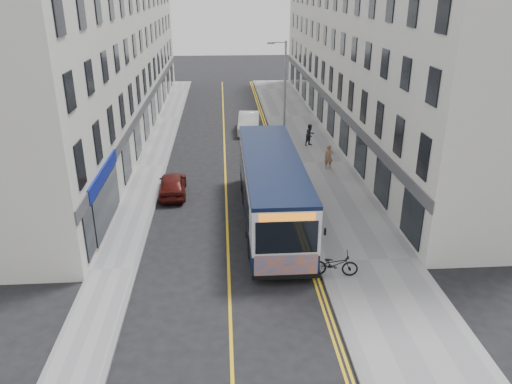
{
  "coord_description": "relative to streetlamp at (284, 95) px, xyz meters",
  "views": [
    {
      "loc": [
        -0.1,
        -20.14,
        11.41
      ],
      "look_at": [
        1.52,
        3.38,
        1.6
      ],
      "focal_mm": 35.0,
      "sensor_mm": 36.0,
      "label": 1
    }
  ],
  "objects": [
    {
      "name": "car_maroon",
      "position": [
        -7.27,
        -6.82,
        -3.73
      ],
      "size": [
        1.71,
        3.91,
        1.31
      ],
      "primitive_type": "imported",
      "rotation": [
        0.0,
        0.0,
        3.19
      ],
      "color": "#4B100C",
      "rests_on": "ground"
    },
    {
      "name": "road_dbl_yellow_outer",
      "position": [
        -0.42,
        -2.0,
        -4.38
      ],
      "size": [
        0.1,
        64.0,
        0.01
      ],
      "primitive_type": "cube",
      "color": "gold",
      "rests_on": "ground"
    },
    {
      "name": "car_white",
      "position": [
        -2.08,
        6.45,
        -3.59
      ],
      "size": [
        2.08,
        4.94,
        1.59
      ],
      "primitive_type": "imported",
      "rotation": [
        0.0,
        0.0,
        -0.09
      ],
      "color": "silver",
      "rests_on": "ground"
    },
    {
      "name": "streetlamp",
      "position": [
        0.0,
        0.0,
        0.0
      ],
      "size": [
        1.32,
        0.18,
        8.0
      ],
      "color": "gray",
      "rests_on": "ground"
    },
    {
      "name": "terrace_east",
      "position": [
        7.33,
        7.0,
        2.12
      ],
      "size": [
        6.0,
        46.0,
        13.0
      ],
      "primitive_type": "cube",
      "color": "silver",
      "rests_on": "ground"
    },
    {
      "name": "pedestrian_near",
      "position": [
        2.67,
        -3.29,
        -3.46
      ],
      "size": [
        0.6,
        0.4,
        1.61
      ],
      "primitive_type": "imported",
      "rotation": [
        0.0,
        0.0,
        -0.03
      ],
      "color": "#996845",
      "rests_on": "pavement_east"
    },
    {
      "name": "road_centre_line",
      "position": [
        -4.17,
        -2.0,
        -4.38
      ],
      "size": [
        0.12,
        64.0,
        0.01
      ],
      "primitive_type": "cube",
      "color": "gold",
      "rests_on": "ground"
    },
    {
      "name": "pavement_east",
      "position": [
        2.08,
        -2.0,
        -4.32
      ],
      "size": [
        4.5,
        64.0,
        0.12
      ],
      "primitive_type": "cube",
      "color": "gray",
      "rests_on": "ground"
    },
    {
      "name": "terrace_west",
      "position": [
        -13.17,
        7.0,
        2.12
      ],
      "size": [
        6.0,
        46.0,
        13.0
      ],
      "primitive_type": "cube",
      "color": "silver",
      "rests_on": "ground"
    },
    {
      "name": "road_dbl_yellow_inner",
      "position": [
        -0.62,
        -2.0,
        -4.38
      ],
      "size": [
        0.1,
        64.0,
        0.01
      ],
      "primitive_type": "cube",
      "color": "gold",
      "rests_on": "ground"
    },
    {
      "name": "ground",
      "position": [
        -4.17,
        -14.0,
        -4.38
      ],
      "size": [
        140.0,
        140.0,
        0.0
      ],
      "primitive_type": "plane",
      "color": "black",
      "rests_on": "ground"
    },
    {
      "name": "city_bus",
      "position": [
        -1.87,
        -10.84,
        -2.45
      ],
      "size": [
        2.83,
        12.15,
        3.53
      ],
      "color": "black",
      "rests_on": "ground"
    },
    {
      "name": "bicycle",
      "position": [
        0.23,
        -16.37,
        -3.74
      ],
      "size": [
        2.06,
        0.95,
        1.04
      ],
      "primitive_type": "imported",
      "rotation": [
        0.0,
        0.0,
        1.44
      ],
      "color": "black",
      "rests_on": "pavement_east"
    },
    {
      "name": "pavement_west",
      "position": [
        -9.17,
        -2.0,
        -4.32
      ],
      "size": [
        2.0,
        64.0,
        0.12
      ],
      "primitive_type": "cube",
      "color": "gray",
      "rests_on": "ground"
    },
    {
      "name": "kerb_west",
      "position": [
        -8.17,
        -2.0,
        -4.32
      ],
      "size": [
        0.18,
        64.0,
        0.13
      ],
      "primitive_type": "cube",
      "color": "slate",
      "rests_on": "ground"
    },
    {
      "name": "kerb_east",
      "position": [
        -0.17,
        -2.0,
        -4.32
      ],
      "size": [
        0.18,
        64.0,
        0.13
      ],
      "primitive_type": "cube",
      "color": "slate",
      "rests_on": "ground"
    },
    {
      "name": "pedestrian_far",
      "position": [
        2.31,
        1.94,
        -3.44
      ],
      "size": [
        1.01,
        0.96,
        1.64
      ],
      "primitive_type": "imported",
      "rotation": [
        0.0,
        0.0,
        0.6
      ],
      "color": "black",
      "rests_on": "pavement_east"
    }
  ]
}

